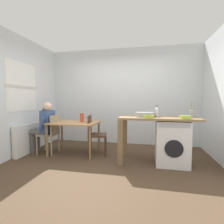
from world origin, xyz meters
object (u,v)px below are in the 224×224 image
object	(u,v)px
washing_machine	(172,142)
mixing_bowl	(148,116)
vase	(82,117)
dining_table	(74,126)
bottle_tall_green	(157,112)
colander	(185,117)
chair_opposite	(94,132)
seated_person	(44,125)
utensil_crock	(192,114)
chair_person_seat	(51,132)

from	to	relation	value
washing_machine	mixing_bowl	xyz separation A→B (m)	(-0.45, -0.20, 0.52)
vase	mixing_bowl	bearing A→B (deg)	-18.17
dining_table	washing_machine	distance (m)	2.15
vase	bottle_tall_green	bearing A→B (deg)	-7.60
bottle_tall_green	mixing_bowl	bearing A→B (deg)	-120.36
colander	vase	size ratio (longest dim) A/B	0.98
chair_opposite	mixing_bowl	bearing A→B (deg)	58.84
washing_machine	bottle_tall_green	world-z (taller)	bottle_tall_green
seated_person	utensil_crock	size ratio (longest dim) A/B	4.01
mixing_bowl	colander	xyz separation A→B (m)	(0.64, -0.02, -0.00)
chair_person_seat	mixing_bowl	distance (m)	2.29
chair_person_seat	utensil_crock	world-z (taller)	utensil_crock
vase	utensil_crock	bearing A→B (deg)	-6.15
washing_machine	mixing_bowl	distance (m)	0.72
chair_opposite	bottle_tall_green	size ratio (longest dim) A/B	4.03
mixing_bowl	utensil_crock	size ratio (longest dim) A/B	0.67
colander	chair_person_seat	bearing A→B (deg)	173.51
chair_opposite	dining_table	bearing A→B (deg)	-96.90
washing_machine	vase	distance (m)	2.05
mixing_bowl	bottle_tall_green	bearing A→B (deg)	59.64
chair_person_seat	seated_person	size ratio (longest dim) A/B	0.75
chair_opposite	colander	xyz separation A→B (m)	(1.84, -0.46, 0.44)
chair_person_seat	washing_machine	size ratio (longest dim) A/B	1.05
washing_machine	mixing_bowl	world-z (taller)	mixing_bowl
chair_person_seat	bottle_tall_green	size ratio (longest dim) A/B	4.03
bottle_tall_green	dining_table	bearing A→B (deg)	176.09
seated_person	bottle_tall_green	world-z (taller)	seated_person
bottle_tall_green	vase	world-z (taller)	bottle_tall_green
dining_table	seated_person	bearing A→B (deg)	-171.70
dining_table	utensil_crock	bearing A→B (deg)	-3.50
dining_table	seated_person	xyz separation A→B (m)	(-0.71, -0.10, 0.03)
chair_opposite	washing_machine	bearing A→B (deg)	70.55
bottle_tall_green	vase	xyz separation A→B (m)	(-1.70, 0.23, -0.18)
seated_person	washing_machine	bearing A→B (deg)	-94.13
washing_machine	bottle_tall_green	size ratio (longest dim) A/B	3.85
bottle_tall_green	utensil_crock	size ratio (longest dim) A/B	0.74
chair_person_seat	dining_table	bearing A→B (deg)	-81.95
chair_person_seat	seated_person	xyz separation A→B (m)	(-0.16, -0.01, 0.16)
dining_table	bottle_tall_green	distance (m)	1.89
utensil_crock	vase	size ratio (longest dim) A/B	1.46
vase	colander	bearing A→B (deg)	-13.55
vase	washing_machine	bearing A→B (deg)	-8.76
dining_table	utensil_crock	world-z (taller)	utensil_crock
chair_person_seat	bottle_tall_green	xyz separation A→B (m)	(2.39, -0.03, 0.51)
colander	utensil_crock	bearing A→B (deg)	56.30
dining_table	mixing_bowl	bearing A→B (deg)	-13.47
dining_table	chair_person_seat	xyz separation A→B (m)	(-0.55, -0.10, -0.14)
utensil_crock	mixing_bowl	bearing A→B (deg)	-162.99
mixing_bowl	colander	world-z (taller)	same
chair_opposite	mixing_bowl	distance (m)	1.36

